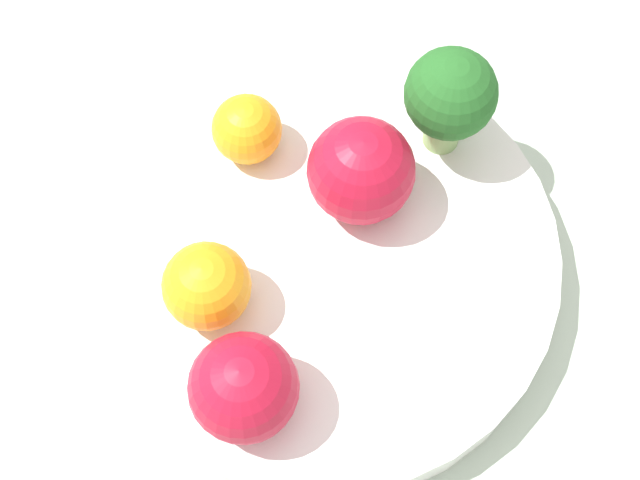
# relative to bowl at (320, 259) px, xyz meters

# --- Properties ---
(ground_plane) EXTENTS (6.00, 6.00, 0.00)m
(ground_plane) POSITION_rel_bowl_xyz_m (0.00, 0.00, -0.03)
(ground_plane) COLOR gray
(table_surface) EXTENTS (1.20, 1.20, 0.02)m
(table_surface) POSITION_rel_bowl_xyz_m (0.00, 0.00, -0.02)
(table_surface) COLOR #B2C6B2
(table_surface) RESTS_ON ground_plane
(bowl) EXTENTS (0.25, 0.25, 0.03)m
(bowl) POSITION_rel_bowl_xyz_m (0.00, 0.00, 0.00)
(bowl) COLOR white
(bowl) RESTS_ON table_surface
(broccoli) EXTENTS (0.05, 0.05, 0.07)m
(broccoli) POSITION_rel_bowl_xyz_m (0.04, -0.08, 0.06)
(broccoli) COLOR #8CB76B
(broccoli) RESTS_ON bowl
(apple_red) EXTENTS (0.06, 0.06, 0.06)m
(apple_red) POSITION_rel_bowl_xyz_m (0.02, -0.03, 0.04)
(apple_red) COLOR #B7142D
(apple_red) RESTS_ON bowl
(apple_green) EXTENTS (0.05, 0.05, 0.05)m
(apple_green) POSITION_rel_bowl_xyz_m (-0.07, 0.06, 0.04)
(apple_green) COLOR #B7142D
(apple_green) RESTS_ON bowl
(orange_front) EXTENTS (0.04, 0.04, 0.04)m
(orange_front) POSITION_rel_bowl_xyz_m (-0.01, 0.06, 0.04)
(orange_front) COLOR orange
(orange_front) RESTS_ON bowl
(orange_back) EXTENTS (0.04, 0.04, 0.04)m
(orange_back) POSITION_rel_bowl_xyz_m (0.07, 0.02, 0.03)
(orange_back) COLOR orange
(orange_back) RESTS_ON bowl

